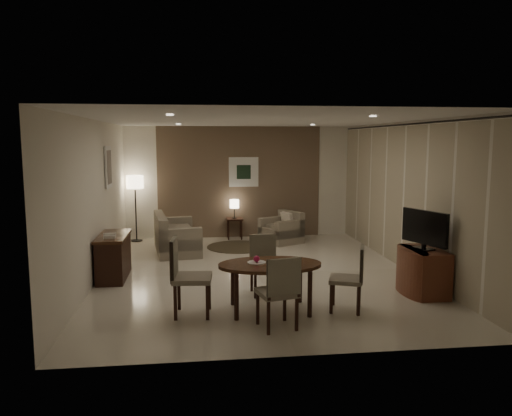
{
  "coord_description": "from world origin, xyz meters",
  "views": [
    {
      "loc": [
        -1.09,
        -8.61,
        2.34
      ],
      "look_at": [
        0.0,
        0.2,
        1.15
      ],
      "focal_mm": 35.0,
      "sensor_mm": 36.0,
      "label": 1
    }
  ],
  "objects": [
    {
      "name": "round_rug",
      "position": [
        -0.15,
        2.26,
        0.01
      ],
      "size": [
        1.39,
        1.39,
        0.01
      ],
      "primitive_type": "cylinder",
      "color": "#3D3222",
      "rests_on": "floor"
    },
    {
      "name": "tv_cabinet",
      "position": [
        2.4,
        -1.5,
        0.35
      ],
      "size": [
        0.48,
        0.9,
        0.7
      ],
      "primitive_type": null,
      "color": "brown",
      "rests_on": "floor"
    },
    {
      "name": "floor_lamp",
      "position": [
        -2.47,
        3.22,
        0.78
      ],
      "size": [
        0.39,
        0.39,
        1.55
      ],
      "primitive_type": null,
      "color": "#FFE5B7",
      "rests_on": "floor"
    },
    {
      "name": "art_back_frame",
      "position": [
        0.1,
        3.46,
        1.6
      ],
      "size": [
        0.72,
        0.03,
        0.72
      ],
      "primitive_type": "cube",
      "color": "silver",
      "rests_on": "wall_back"
    },
    {
      "name": "art_left_frame",
      "position": [
        -2.72,
        1.2,
        1.85
      ],
      "size": [
        0.03,
        0.6,
        0.8
      ],
      "primitive_type": "cube",
      "color": "silver",
      "rests_on": "wall_left"
    },
    {
      "name": "chair_left",
      "position": [
        -1.14,
        -2.02,
        0.52
      ],
      "size": [
        0.55,
        0.55,
        1.05
      ],
      "primitive_type": null,
      "rotation": [
        0.0,
        0.0,
        1.49
      ],
      "color": "gray",
      "rests_on": "floor"
    },
    {
      "name": "curtain_wall",
      "position": [
        2.68,
        0.0,
        1.32
      ],
      "size": [
        0.08,
        6.7,
        2.58
      ],
      "primitive_type": null,
      "color": "#C0B896",
      "rests_on": "wall_right"
    },
    {
      "name": "dining_table",
      "position": [
        -0.08,
        -1.99,
        0.34
      ],
      "size": [
        1.43,
        0.89,
        0.67
      ],
      "primitive_type": null,
      "color": "#4D2D19",
      "rests_on": "floor"
    },
    {
      "name": "downlight_fr",
      "position": [
        1.4,
        1.8,
        2.69
      ],
      "size": [
        0.1,
        0.1,
        0.01
      ],
      "primitive_type": "cylinder",
      "color": "white",
      "rests_on": "ceiling"
    },
    {
      "name": "chair_near",
      "position": [
        -0.08,
        -2.63,
        0.47
      ],
      "size": [
        0.55,
        0.55,
        0.94
      ],
      "primitive_type": null,
      "rotation": [
        0.0,
        0.0,
        3.37
      ],
      "color": "gray",
      "rests_on": "floor"
    },
    {
      "name": "chair_right",
      "position": [
        0.97,
        -2.11,
        0.45
      ],
      "size": [
        0.56,
        0.56,
        0.91
      ],
      "primitive_type": null,
      "rotation": [
        0.0,
        0.0,
        -1.92
      ],
      "color": "gray",
      "rests_on": "floor"
    },
    {
      "name": "armchair",
      "position": [
        0.89,
        2.64,
        0.36
      ],
      "size": [
        1.06,
        1.07,
        0.72
      ],
      "primitive_type": null,
      "rotation": [
        0.0,
        0.0,
        -1.07
      ],
      "color": "gray",
      "rests_on": "floor"
    },
    {
      "name": "downlight_nl",
      "position": [
        -1.4,
        -1.8,
        2.69
      ],
      "size": [
        0.1,
        0.1,
        0.01
      ],
      "primitive_type": "cylinder",
      "color": "white",
      "rests_on": "ceiling"
    },
    {
      "name": "chair_far",
      "position": [
        -0.04,
        -1.23,
        0.45
      ],
      "size": [
        0.45,
        0.45,
        0.9
      ],
      "primitive_type": null,
      "rotation": [
        0.0,
        0.0,
        0.04
      ],
      "color": "gray",
      "rests_on": "floor"
    },
    {
      "name": "art_back_canvas",
      "position": [
        0.1,
        3.44,
        1.6
      ],
      "size": [
        0.34,
        0.01,
        0.34
      ],
      "primitive_type": "cube",
      "color": "black",
      "rests_on": "wall_back"
    },
    {
      "name": "downlight_fl",
      "position": [
        -1.4,
        1.8,
        2.69
      ],
      "size": [
        0.1,
        0.1,
        0.01
      ],
      "primitive_type": "cylinder",
      "color": "white",
      "rests_on": "ceiling"
    },
    {
      "name": "plate_a",
      "position": [
        -0.26,
        -1.94,
        0.68
      ],
      "size": [
        0.26,
        0.26,
        0.02
      ],
      "primitive_type": "cylinder",
      "color": "white",
      "rests_on": "dining_table"
    },
    {
      "name": "art_left_canvas",
      "position": [
        -2.71,
        1.2,
        1.85
      ],
      "size": [
        0.01,
        0.46,
        0.64
      ],
      "primitive_type": "cube",
      "color": "gray",
      "rests_on": "wall_left"
    },
    {
      "name": "fruit_apple",
      "position": [
        -0.26,
        -1.94,
        0.73
      ],
      "size": [
        0.09,
        0.09,
        0.09
      ],
      "primitive_type": "sphere",
      "color": "#C01647",
      "rests_on": "plate_a"
    },
    {
      "name": "flat_tv",
      "position": [
        2.38,
        -1.5,
        1.02
      ],
      "size": [
        0.36,
        0.85,
        0.6
      ],
      "primitive_type": null,
      "rotation": [
        0.0,
        0.0,
        0.35
      ],
      "color": "black",
      "rests_on": "tv_cabinet"
    },
    {
      "name": "sofa",
      "position": [
        -1.48,
        1.99,
        0.4
      ],
      "size": [
        1.8,
        1.08,
        0.8
      ],
      "primitive_type": null,
      "rotation": [
        0.0,
        0.0,
        1.71
      ],
      "color": "gray",
      "rests_on": "floor"
    },
    {
      "name": "table_lamp",
      "position": [
        -0.15,
        3.25,
        0.75
      ],
      "size": [
        0.22,
        0.22,
        0.5
      ],
      "primitive_type": null,
      "color": "#FFEAC1",
      "rests_on": "side_table"
    },
    {
      "name": "downlight_nr",
      "position": [
        1.4,
        -1.8,
        2.69
      ],
      "size": [
        0.1,
        0.1,
        0.01
      ],
      "primitive_type": "cylinder",
      "color": "white",
      "rests_on": "ceiling"
    },
    {
      "name": "side_table",
      "position": [
        -0.15,
        3.25,
        0.25
      ],
      "size": [
        0.39,
        0.39,
        0.5
      ],
      "primitive_type": null,
      "color": "black",
      "rests_on": "floor"
    },
    {
      "name": "plate_b",
      "position": [
        0.14,
        -2.04,
        0.68
      ],
      "size": [
        0.26,
        0.26,
        0.02
      ],
      "primitive_type": "cylinder",
      "color": "white",
      "rests_on": "dining_table"
    },
    {
      "name": "telephone",
      "position": [
        -2.49,
        -0.3,
        0.8
      ],
      "size": [
        0.2,
        0.14,
        0.09
      ],
      "primitive_type": null,
      "color": "white",
      "rests_on": "console_desk"
    },
    {
      "name": "napkin",
      "position": [
        0.14,
        -2.04,
        0.7
      ],
      "size": [
        0.12,
        0.08,
        0.03
      ],
      "primitive_type": "cube",
      "color": "white",
      "rests_on": "plate_b"
    },
    {
      "name": "taupe_accent",
      "position": [
        0.0,
        3.48,
        1.35
      ],
      "size": [
        3.96,
        0.03,
        2.7
      ],
      "primitive_type": "cube",
      "color": "brown",
      "rests_on": "wall_back"
    },
    {
      "name": "curtain_rod",
      "position": [
        2.68,
        0.0,
        2.64
      ],
      "size": [
        0.03,
        6.8,
        0.03
      ],
      "primitive_type": "cylinder",
      "rotation": [
        1.57,
        0.0,
        0.0
      ],
      "color": "black",
      "rests_on": "wall_right"
    },
    {
      "name": "console_desk",
      "position": [
        -2.49,
        0.0,
        0.38
      ],
      "size": [
        0.48,
        1.2,
        0.75
      ],
      "primitive_type": null,
      "color": "#4D2D19",
      "rests_on": "floor"
    },
    {
      "name": "room_shell",
      "position": [
        0.0,
        0.4,
        1.35
      ],
      "size": [
        5.5,
        7.0,
        2.7
      ],
      "color": "beige",
      "rests_on": "ground"
    }
  ]
}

